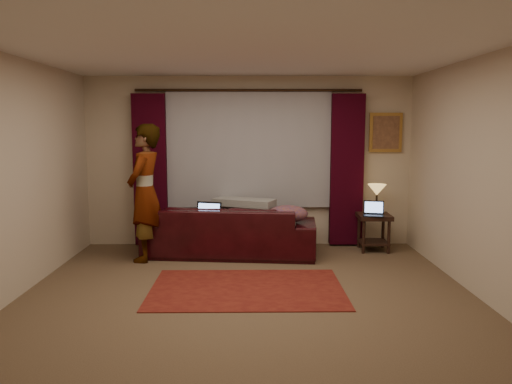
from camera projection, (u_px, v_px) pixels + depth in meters
floor at (248, 298)px, 5.40m from camera, size 5.00×5.00×0.01m
ceiling at (247, 51)px, 5.06m from camera, size 5.00×5.00×0.02m
wall_back at (249, 162)px, 7.70m from camera, size 5.00×0.02×2.60m
wall_front at (244, 226)px, 2.75m from camera, size 5.00×0.02×2.60m
wall_left at (8, 179)px, 5.20m from camera, size 0.02×5.00×2.60m
wall_right at (485, 178)px, 5.25m from camera, size 0.02×5.00×2.60m
sheer_curtain at (249, 149)px, 7.62m from camera, size 2.50×0.05×1.80m
drape_left at (150, 170)px, 7.60m from camera, size 0.50×0.14×2.30m
drape_right at (347, 170)px, 7.62m from camera, size 0.50×0.14×2.30m
curtain_rod at (249, 90)px, 7.45m from camera, size 0.04×0.04×3.40m
picture_frame at (386, 132)px, 7.63m from camera, size 0.50×0.04×0.60m
sofa at (230, 221)px, 7.19m from camera, size 2.53×1.28×0.98m
throw_blanket at (244, 185)px, 7.35m from camera, size 0.96×0.69×0.11m
clothing_pile at (288, 215)px, 7.00m from camera, size 0.67×0.57×0.24m
laptop_sofa at (205, 213)px, 7.04m from camera, size 0.47×0.49×0.27m
area_rug at (247, 289)px, 5.69m from camera, size 2.20×1.47×0.01m
end_table at (374, 232)px, 7.43m from camera, size 0.49×0.49×0.55m
tiffany_lamp at (377, 199)px, 7.46m from camera, size 0.33×0.33×0.44m
laptop_table at (374, 209)px, 7.23m from camera, size 0.36×0.38×0.21m
person at (145, 193)px, 6.82m from camera, size 0.65×0.65×1.88m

